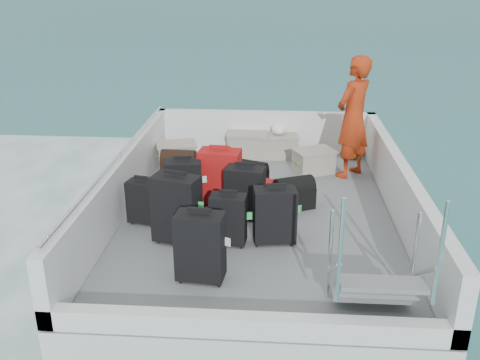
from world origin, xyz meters
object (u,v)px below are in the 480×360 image
object	(u,v)px
crate_3	(314,162)
suitcase_7	(245,193)
suitcase_0	(177,210)
crate_1	(247,145)
suitcase_2	(184,185)
suitcase_3	(200,248)
suitcase_4	(228,220)
crate_2	(278,146)
suitcase_1	(143,203)
suitcase_6	(275,216)
suitcase_5	(220,177)
crate_0	(177,155)
suitcase_8	(257,193)
passenger	(353,117)

from	to	relation	value
crate_3	suitcase_7	bearing A→B (deg)	-119.79
suitcase_0	crate_1	world-z (taller)	suitcase_0
suitcase_2	crate_1	xyz separation A→B (m)	(0.69, 2.14, -0.14)
suitcase_0	suitcase_3	distance (m)	0.85
suitcase_2	suitcase_3	size ratio (longest dim) A/B	0.92
suitcase_3	suitcase_4	xyz separation A→B (m)	(0.21, 0.76, -0.06)
crate_2	suitcase_1	bearing A→B (deg)	-122.04
suitcase_0	suitcase_1	bearing A→B (deg)	153.96
suitcase_2	crate_2	world-z (taller)	suitcase_2
suitcase_4	suitcase_6	size ratio (longest dim) A/B	0.91
suitcase_2	suitcase_0	bearing A→B (deg)	-92.09
suitcase_0	suitcase_5	size ratio (longest dim) A/B	1.09
suitcase_1	suitcase_4	world-z (taller)	suitcase_4
crate_0	suitcase_1	bearing A→B (deg)	-90.95
suitcase_4	suitcase_3	bearing A→B (deg)	-100.35
suitcase_8	crate_3	xyz separation A→B (m)	(0.81, 1.20, 0.03)
suitcase_0	suitcase_7	size ratio (longest dim) A/B	1.21
suitcase_5	suitcase_6	distance (m)	1.26
suitcase_0	suitcase_6	xyz separation A→B (m)	(1.09, 0.08, -0.07)
suitcase_8	suitcase_1	bearing A→B (deg)	146.31
suitcase_0	suitcase_1	distance (m)	0.68
suitcase_8	passenger	size ratio (longest dim) A/B	0.40
suitcase_3	crate_3	world-z (taller)	suitcase_3
suitcase_6	crate_3	bearing A→B (deg)	67.75
passenger	suitcase_1	bearing A→B (deg)	-13.56
suitcase_5	passenger	xyz separation A→B (m)	(1.82, 1.16, 0.53)
crate_2	passenger	world-z (taller)	passenger
suitcase_4	suitcase_8	size ratio (longest dim) A/B	0.82
suitcase_0	passenger	bearing A→B (deg)	61.74
suitcase_2	suitcase_5	bearing A→B (deg)	19.56
suitcase_0	suitcase_7	bearing A→B (deg)	59.79
suitcase_3	crate_3	distance (m)	3.35
suitcase_7	crate_2	xyz separation A→B (m)	(0.40, 2.33, -0.15)
crate_1	crate_2	size ratio (longest dim) A/B	1.07
suitcase_7	suitcase_5	bearing A→B (deg)	140.63
suitcase_5	crate_2	xyz separation A→B (m)	(0.75, 1.92, -0.19)
suitcase_6	crate_0	size ratio (longest dim) A/B	1.14
suitcase_4	crate_3	bearing A→B (deg)	70.00
suitcase_1	crate_2	distance (m)	3.05
crate_0	passenger	distance (m)	2.75
suitcase_8	passenger	bearing A→B (deg)	-21.01
suitcase_5	suitcase_6	xyz separation A→B (m)	(0.72, -1.03, -0.04)
suitcase_7	crate_2	bearing A→B (deg)	90.09
suitcase_2	suitcase_3	xyz separation A→B (m)	(0.45, -1.64, 0.03)
suitcase_3	crate_3	xyz separation A→B (m)	(1.29, 3.09, -0.19)
suitcase_0	crate_1	distance (m)	3.09
suitcase_0	suitcase_1	size ratio (longest dim) A/B	1.45
suitcase_7	suitcase_8	size ratio (longest dim) A/B	0.92
suitcase_8	suitcase_4	bearing A→B (deg)	-164.43
suitcase_4	suitcase_6	bearing A→B (deg)	13.71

